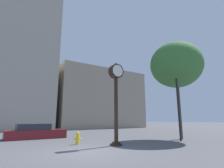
{
  "coord_description": "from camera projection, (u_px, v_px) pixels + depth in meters",
  "views": [
    {
      "loc": [
        -3.84,
        -8.41,
        1.55
      ],
      "look_at": [
        8.37,
        10.8,
        6.2
      ],
      "focal_mm": 28.0,
      "sensor_mm": 36.0,
      "label": 1
    }
  ],
  "objects": [
    {
      "name": "ground_plane",
      "position": [
        86.0,
        151.0,
        8.66
      ],
      "size": [
        200.0,
        200.0,
        0.0
      ],
      "primitive_type": "plane",
      "color": "#515156"
    },
    {
      "name": "bare_tree",
      "position": [
        176.0,
        65.0,
        15.37
      ],
      "size": [
        4.45,
        4.45,
        8.29
      ],
      "color": "brown",
      "rests_on": "ground_plane"
    },
    {
      "name": "building_tall_tower",
      "position": [
        9.0,
        18.0,
        30.0
      ],
      "size": [
        14.97,
        12.0,
        37.42
      ],
      "color": "#ADA393",
      "rests_on": "ground_plane"
    },
    {
      "name": "street_clock",
      "position": [
        116.0,
        92.0,
        11.29
      ],
      "size": [
        0.95,
        0.73,
        5.28
      ],
      "color": "black",
      "rests_on": "ground_plane"
    },
    {
      "name": "car_maroon",
      "position": [
        35.0,
        132.0,
        14.62
      ],
      "size": [
        4.71,
        1.99,
        1.21
      ],
      "rotation": [
        0.0,
        0.0,
        0.02
      ],
      "color": "maroon",
      "rests_on": "ground_plane"
    },
    {
      "name": "street_lamp_right",
      "position": [
        173.0,
        86.0,
        14.05
      ],
      "size": [
        0.36,
        1.57,
        6.32
      ],
      "color": "black",
      "rests_on": "ground_plane"
    },
    {
      "name": "building_storefront_row",
      "position": [
        95.0,
        100.0,
        36.19
      ],
      "size": [
        16.97,
        12.0,
        10.93
      ],
      "color": "gray",
      "rests_on": "ground_plane"
    },
    {
      "name": "fire_hydrant_near",
      "position": [
        78.0,
        138.0,
        11.22
      ],
      "size": [
        0.54,
        0.23,
        0.78
      ],
      "color": "yellow",
      "rests_on": "ground_plane"
    }
  ]
}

